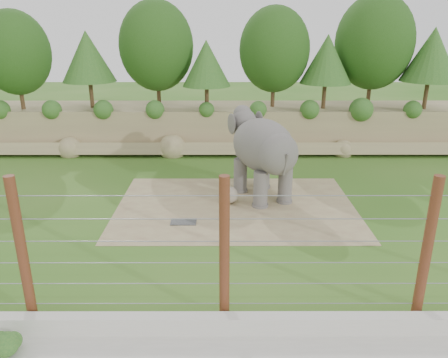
{
  "coord_description": "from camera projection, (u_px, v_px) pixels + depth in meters",
  "views": [
    {
      "loc": [
        -0.02,
        -14.03,
        7.32
      ],
      "look_at": [
        0.0,
        2.0,
        1.6
      ],
      "focal_mm": 35.0,
      "sensor_mm": 36.0,
      "label": 1
    }
  ],
  "objects": [
    {
      "name": "ground",
      "position": [
        224.0,
        240.0,
        15.68
      ],
      "size": [
        90.0,
        90.0,
        0.0
      ],
      "primitive_type": "plane",
      "color": "#2F6619",
      "rests_on": "ground"
    },
    {
      "name": "dirt_patch",
      "position": [
        236.0,
        206.0,
        18.5
      ],
      "size": [
        10.0,
        7.0,
        0.02
      ],
      "primitive_type": "cube",
      "color": "#947857",
      "rests_on": "ground"
    },
    {
      "name": "elephant",
      "position": [
        263.0,
        157.0,
        18.95
      ],
      "size": [
        3.61,
        4.95,
        3.68
      ],
      "primitive_type": null,
      "rotation": [
        0.0,
        0.0,
        0.41
      ],
      "color": "#5E5955",
      "rests_on": "ground"
    },
    {
      "name": "drain_grate",
      "position": [
        184.0,
        222.0,
        17.0
      ],
      "size": [
        1.0,
        0.6,
        0.03
      ],
      "primitive_type": "cube",
      "color": "#262628",
      "rests_on": "dirt_patch"
    },
    {
      "name": "retaining_wall",
      "position": [
        224.0,
        324.0,
        10.89
      ],
      "size": [
        26.0,
        0.35,
        0.5
      ],
      "primitive_type": "cube",
      "color": "beige",
      "rests_on": "ground"
    },
    {
      "name": "walkway_shrub",
      "position": [
        3.0,
        344.0,
        10.1
      ],
      "size": [
        0.61,
        0.61,
        0.61
      ],
      "primitive_type": "sphere",
      "color": "#235922",
      "rests_on": "walkway"
    },
    {
      "name": "back_embankment",
      "position": [
        234.0,
        83.0,
        26.29
      ],
      "size": [
        30.0,
        5.52,
        8.77
      ],
      "color": "#8F7E5B",
      "rests_on": "ground"
    },
    {
      "name": "stone_ball",
      "position": [
        229.0,
        195.0,
        18.7
      ],
      "size": [
        0.74,
        0.74,
        0.74
      ],
      "primitive_type": "sphere",
      "color": "gray",
      "rests_on": "dirt_patch"
    },
    {
      "name": "barrier_fence",
      "position": [
        224.0,
        252.0,
        10.77
      ],
      "size": [
        20.26,
        0.26,
        4.0
      ],
      "color": "#502A12",
      "rests_on": "ground"
    }
  ]
}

